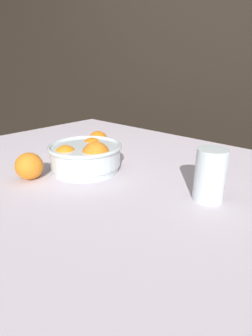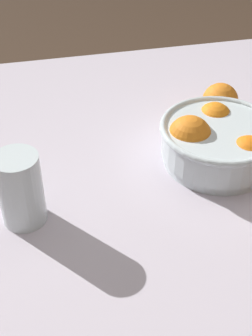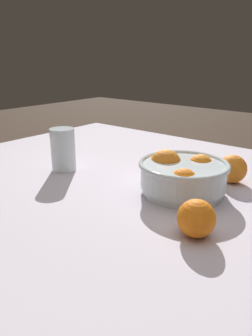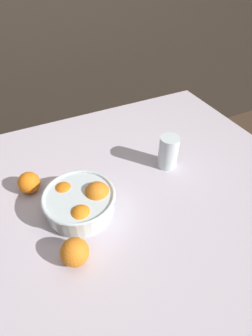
{
  "view_description": "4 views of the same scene",
  "coord_description": "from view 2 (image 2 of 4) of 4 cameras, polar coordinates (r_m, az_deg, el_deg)",
  "views": [
    {
      "loc": [
        0.51,
        -0.51,
        1.06
      ],
      "look_at": [
        0.07,
        -0.01,
        0.8
      ],
      "focal_mm": 28.0,
      "sensor_mm": 36.0,
      "label": 1
    },
    {
      "loc": [
        0.24,
        0.64,
        1.31
      ],
      "look_at": [
        0.1,
        0.05,
        0.83
      ],
      "focal_mm": 50.0,
      "sensor_mm": 36.0,
      "label": 2
    },
    {
      "loc": [
        -0.48,
        0.66,
        1.08
      ],
      "look_at": [
        0.07,
        0.0,
        0.79
      ],
      "focal_mm": 35.0,
      "sensor_mm": 36.0,
      "label": 3
    },
    {
      "loc": [
        -0.2,
        -0.57,
        1.42
      ],
      "look_at": [
        0.1,
        0.04,
        0.81
      ],
      "focal_mm": 28.0,
      "sensor_mm": 36.0,
      "label": 4
    }
  ],
  "objects": [
    {
      "name": "dining_table",
      "position": [
        0.93,
        5.53,
        -3.97
      ],
      "size": [
        1.46,
        1.1,
        0.75
      ],
      "color": "silver",
      "rests_on": "ground_plane"
    },
    {
      "name": "fruit_bowl",
      "position": [
        0.9,
        10.99,
        3.25
      ],
      "size": [
        0.23,
        0.23,
        0.1
      ],
      "color": "silver",
      "rests_on": "dining_table"
    },
    {
      "name": "juice_glass",
      "position": [
        0.77,
        -12.69,
        -2.87
      ],
      "size": [
        0.07,
        0.07,
        0.13
      ],
      "color": "#F4A314",
      "rests_on": "dining_table"
    },
    {
      "name": "orange_loose_front",
      "position": [
        1.05,
        11.39,
        8.02
      ],
      "size": [
        0.08,
        0.08,
        0.08
      ],
      "primitive_type": "sphere",
      "color": "orange",
      "rests_on": "dining_table"
    }
  ]
}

